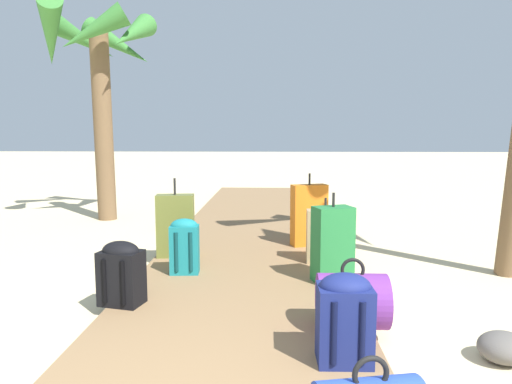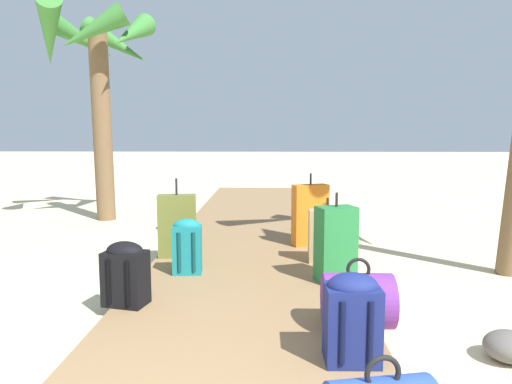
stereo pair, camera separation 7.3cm
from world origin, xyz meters
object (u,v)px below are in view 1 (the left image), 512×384
Objects in this scene: palm_tree_far_left at (96,60)px; suitcase_orange at (309,215)px; backpack_black at (121,271)px; suitcase_tan at (325,236)px; backpack_teal at (184,245)px; backpack_navy at (345,316)px; duffel_bag_purple at (352,301)px; suitcase_olive at (176,226)px; suitcase_green at (333,244)px.

suitcase_orange is at bearing -31.81° from palm_tree_far_left.
palm_tree_far_left is at bearing 148.19° from suitcase_orange.
backpack_black is 0.75× the size of suitcase_tan.
suitcase_orange reaches higher than suitcase_tan.
suitcase_tan is (1.36, 0.44, -0.00)m from backpack_teal.
backpack_navy is 0.52m from duffel_bag_purple.
backpack_teal is at bearing -71.13° from suitcase_olive.
backpack_teal is 1.43m from suitcase_tan.
backpack_navy is at bearing -29.00° from backpack_black.
suitcase_green is at bearing 20.67° from backpack_black.
suitcase_olive is 0.66m from backpack_teal.
backpack_teal is (-1.24, 1.71, -0.00)m from backpack_navy.
backpack_navy is 1.80m from backpack_black.
duffel_bag_purple is 0.73× the size of suitcase_tan.
suitcase_tan is at bearing 90.30° from duffel_bag_purple.
backpack_black is (-0.33, -0.83, -0.01)m from backpack_teal.
backpack_navy is 2.89m from suitcase_orange.
suitcase_olive is 1.69× the size of backpack_black.
palm_tree_far_left reaches higher than backpack_teal.
backpack_black reaches higher than duffel_bag_purple.
duffel_bag_purple is 5.92m from palm_tree_far_left.
suitcase_green is 1.64× the size of duffel_bag_purple.
suitcase_tan is at bearing 89.95° from suitcase_green.
suitcase_olive reaches higher than backpack_teal.
suitcase_olive is 1.46m from backpack_black.
duffel_bag_purple is (0.12, 0.49, -0.09)m from backpack_navy.
suitcase_green is 1.81m from backpack_black.
backpack_navy is 0.63× the size of suitcase_olive.
suitcase_green reaches higher than suitcase_tan.
duffel_bag_purple is at bearing -12.64° from backpack_black.
backpack_teal is at bearing 68.19° from backpack_black.
suitcase_green is 1.20× the size of suitcase_tan.
palm_tree_far_left reaches higher than suitcase_tan.
backpack_teal reaches higher than duffel_bag_purple.
suitcase_green is at bearing -85.47° from suitcase_orange.
backpack_teal is (0.21, -0.62, -0.06)m from suitcase_olive.
backpack_navy is 1.06× the size of backpack_black.
suitcase_tan is (0.11, 2.15, -0.01)m from backpack_navy.
duffel_bag_purple is at bearing -41.57° from backpack_teal.
duffel_bag_purple is 1.66m from suitcase_tan.
backpack_navy is 2.15m from suitcase_tan.
suitcase_green reaches higher than backpack_teal.
palm_tree_far_left reaches higher than backpack_navy.
duffel_bag_purple is at bearing -89.48° from suitcase_green.
backpack_black is at bearing -159.33° from suitcase_green.
duffel_bag_purple is at bearing -49.23° from suitcase_olive.
backpack_black is at bearing -94.79° from suitcase_olive.
suitcase_green is at bearing -90.05° from suitcase_tan.
suitcase_orange is 4.29m from palm_tree_far_left.
backpack_teal reaches higher than backpack_black.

